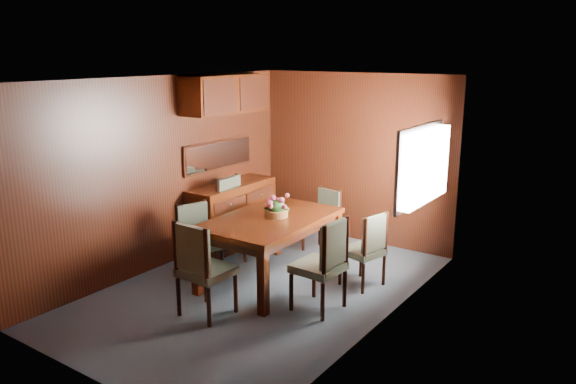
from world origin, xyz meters
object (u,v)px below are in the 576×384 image
Objects in this scene: dining_table at (270,226)px; flower_centerpiece at (277,205)px; chair_right_near at (325,260)px; chair_head at (201,265)px; sideboard at (232,215)px; chair_left_near at (197,237)px.

flower_centerpiece is (0.05, 0.06, 0.25)m from dining_table.
dining_table is 1.68× the size of chair_right_near.
flower_centerpiece reaches higher than chair_head.
sideboard is at bearing 152.48° from flower_centerpiece.
sideboard is 1.52× the size of chair_left_near.
dining_table is 6.00× the size of flower_centerpiece.
chair_right_near is (1.74, 0.09, 0.06)m from chair_left_near.
chair_left_near is 1.06m from flower_centerpiece.
sideboard is at bearing 122.86° from chair_head.
dining_table is at bearing -30.69° from sideboard.
chair_right_near is at bearing 42.09° from chair_head.
chair_head is at bearing 63.58° from chair_left_near.
sideboard is 1.41m from dining_table.
chair_head is (0.78, -0.75, 0.06)m from chair_left_near.
flower_centerpiece reaches higher than dining_table.
flower_centerpiece reaches higher than sideboard.
chair_head is 1.28m from flower_centerpiece.
chair_right_near reaches higher than dining_table.
sideboard is 1.48m from flower_centerpiece.
dining_table is at bearing 134.79° from chair_left_near.
chair_left_near is at bearing 136.70° from chair_head.
chair_left_near reaches higher than dining_table.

